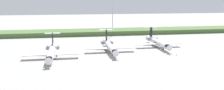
% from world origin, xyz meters
% --- Properties ---
extents(ground_plane, '(500.00, 500.00, 0.00)m').
position_xyz_m(ground_plane, '(0.00, 30.00, 0.00)').
color(ground_plane, '#9E9B96').
extents(grass_berm, '(320.00, 20.00, 2.89)m').
position_xyz_m(grass_berm, '(0.00, 68.75, 1.45)').
color(grass_berm, '#4C6B38').
rests_on(grass_berm, ground).
extents(regional_jet_nearest, '(22.81, 31.00, 9.00)m').
position_xyz_m(regional_jet_nearest, '(-26.96, 3.52, 2.54)').
color(regional_jet_nearest, white).
rests_on(regional_jet_nearest, ground).
extents(regional_jet_second, '(22.81, 31.00, 9.00)m').
position_xyz_m(regional_jet_second, '(-1.09, 11.74, 2.54)').
color(regional_jet_second, white).
rests_on(regional_jet_second, ground).
extents(regional_jet_third, '(22.81, 31.00, 9.00)m').
position_xyz_m(regional_jet_third, '(24.82, 18.63, 2.54)').
color(regional_jet_third, white).
rests_on(regional_jet_third, ground).
extents(antenna_mast, '(4.40, 0.50, 28.42)m').
position_xyz_m(antenna_mast, '(8.63, 59.00, 11.71)').
color(antenna_mast, '#B2B2B7').
rests_on(antenna_mast, ground).
extents(safety_cone_front_marker, '(0.44, 0.44, 0.55)m').
position_xyz_m(safety_cone_front_marker, '(22.98, -1.18, 0.28)').
color(safety_cone_front_marker, orange).
rests_on(safety_cone_front_marker, ground).
extents(safety_cone_mid_marker, '(0.44, 0.44, 0.55)m').
position_xyz_m(safety_cone_mid_marker, '(26.26, -1.37, 0.28)').
color(safety_cone_mid_marker, orange).
rests_on(safety_cone_mid_marker, ground).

